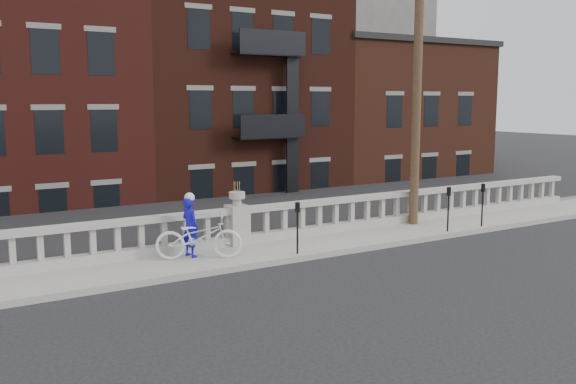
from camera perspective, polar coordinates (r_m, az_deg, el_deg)
name	(u,v)px	position (r m, az deg, el deg)	size (l,w,h in m)	color
ground	(318,284)	(14.62, 2.72, -8.18)	(120.00, 120.00, 0.00)	black
sidewalk	(254,254)	(17.07, -3.03, -5.52)	(32.00, 2.20, 0.15)	gray
balustrade	(237,227)	(17.76, -4.53, -3.12)	(28.00, 0.34, 1.03)	gray
planter_pedestal	(237,220)	(17.73, -4.53, -2.52)	(0.55, 0.55, 1.76)	gray
lower_level	(79,128)	(35.65, -18.08, 5.42)	(80.00, 44.00, 20.80)	#605E59
utility_pole	(418,64)	(20.77, 11.46, 11.13)	(1.60, 0.28, 10.00)	#422D1E
parking_meter_b	(297,222)	(16.56, 0.85, -2.67)	(0.10, 0.09, 1.36)	black
parking_meter_c	(448,204)	(19.99, 14.07, -1.04)	(0.10, 0.09, 1.36)	black
parking_meter_d	(483,200)	(21.09, 16.91, -0.67)	(0.10, 0.09, 1.36)	black
bicycle	(199,237)	(16.27, -7.93, -3.95)	(0.75, 2.16, 1.13)	silver
cyclist	(190,227)	(16.50, -8.70, -3.08)	(0.56, 0.37, 1.54)	#130CB8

